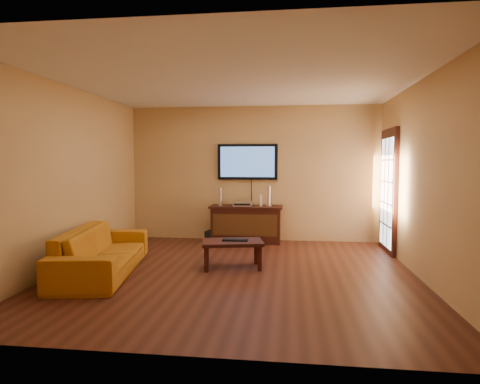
% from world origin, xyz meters
% --- Properties ---
extents(ground_plane, '(5.00, 5.00, 0.00)m').
position_xyz_m(ground_plane, '(0.00, 0.00, 0.00)').
color(ground_plane, '#3B1A10').
rests_on(ground_plane, ground).
extents(room_walls, '(5.00, 5.00, 5.00)m').
position_xyz_m(room_walls, '(0.00, 0.62, 1.69)').
color(room_walls, tan).
rests_on(room_walls, ground).
extents(french_door, '(0.07, 1.02, 2.22)m').
position_xyz_m(french_door, '(2.46, 1.70, 1.05)').
color(french_door, black).
rests_on(french_door, ground).
extents(media_console, '(1.42, 0.54, 0.72)m').
position_xyz_m(media_console, '(-0.11, 2.22, 0.36)').
color(media_console, black).
rests_on(media_console, ground).
extents(television, '(1.20, 0.08, 0.71)m').
position_xyz_m(television, '(-0.11, 2.45, 1.59)').
color(television, black).
rests_on(television, ground).
extents(coffee_table, '(0.99, 0.71, 0.41)m').
position_xyz_m(coffee_table, '(-0.10, 0.27, 0.35)').
color(coffee_table, black).
rests_on(coffee_table, ground).
extents(sofa, '(1.00, 2.28, 0.86)m').
position_xyz_m(sofa, '(-1.89, -0.23, 0.43)').
color(sofa, '#BB6F14').
rests_on(sofa, ground).
extents(speaker_left, '(0.10, 0.10, 0.35)m').
position_xyz_m(speaker_left, '(-0.62, 2.19, 0.89)').
color(speaker_left, silver).
rests_on(speaker_left, media_console).
extents(speaker_right, '(0.11, 0.11, 0.39)m').
position_xyz_m(speaker_right, '(0.34, 2.26, 0.90)').
color(speaker_right, silver).
rests_on(speaker_right, media_console).
extents(av_receiver, '(0.36, 0.26, 0.08)m').
position_xyz_m(av_receiver, '(-0.17, 2.18, 0.76)').
color(av_receiver, silver).
rests_on(av_receiver, media_console).
extents(game_console, '(0.07, 0.17, 0.23)m').
position_xyz_m(game_console, '(0.18, 2.26, 0.84)').
color(game_console, white).
rests_on(game_console, media_console).
extents(subwoofer, '(0.28, 0.28, 0.23)m').
position_xyz_m(subwoofer, '(-0.77, 2.12, 0.12)').
color(subwoofer, black).
rests_on(subwoofer, ground).
extents(bottle, '(0.06, 0.06, 0.18)m').
position_xyz_m(bottle, '(-0.73, 2.02, 0.09)').
color(bottle, white).
rests_on(bottle, ground).
extents(keyboard, '(0.38, 0.15, 0.02)m').
position_xyz_m(keyboard, '(-0.06, 0.28, 0.42)').
color(keyboard, black).
rests_on(keyboard, coffee_table).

